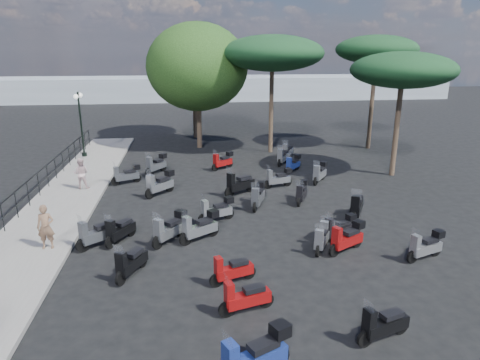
{
  "coord_description": "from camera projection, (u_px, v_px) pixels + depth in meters",
  "views": [
    {
      "loc": [
        -0.83,
        -14.96,
        6.71
      ],
      "look_at": [
        1.34,
        2.77,
        1.2
      ],
      "focal_mm": 32.0,
      "sensor_mm": 36.0,
      "label": 1
    }
  ],
  "objects": [
    {
      "name": "pine_2",
      "position": [
        193.0,
        52.0,
        31.71
      ],
      "size": [
        6.41,
        6.41,
        7.6
      ],
      "color": "#38281E",
      "rests_on": "ground"
    },
    {
      "name": "scooter_23",
      "position": [
        293.0,
        164.0,
        24.14
      ],
      "size": [
        1.1,
        1.21,
        1.19
      ],
      "rotation": [
        0.0,
        0.0,
        2.42
      ],
      "color": "black",
      "rests_on": "ground"
    },
    {
      "name": "sidewalk",
      "position": [
        58.0,
        210.0,
        18.33
      ],
      "size": [
        3.0,
        30.0,
        0.15
      ],
      "primitive_type": "cube",
      "color": "slate",
      "rests_on": "ground"
    },
    {
      "name": "scooter_7",
      "position": [
        232.0,
        271.0,
        12.65
      ],
      "size": [
        1.45,
        0.69,
        1.19
      ],
      "rotation": [
        0.0,
        0.0,
        1.9
      ],
      "color": "black",
      "rests_on": "ground"
    },
    {
      "name": "scooter_5",
      "position": [
        156.0,
        165.0,
        23.82
      ],
      "size": [
        1.15,
        1.44,
        1.35
      ],
      "rotation": [
        0.0,
        0.0,
        2.5
      ],
      "color": "black",
      "rests_on": "ground"
    },
    {
      "name": "scooter_10",
      "position": [
        160.0,
        184.0,
        20.28
      ],
      "size": [
        1.37,
        1.44,
        1.44
      ],
      "rotation": [
        0.0,
        0.0,
        2.39
      ],
      "color": "black",
      "rests_on": "ground"
    },
    {
      "name": "scooter_21",
      "position": [
        302.0,
        193.0,
        19.32
      ],
      "size": [
        0.84,
        1.42,
        1.21
      ],
      "rotation": [
        0.0,
        0.0,
        2.69
      ],
      "color": "black",
      "rests_on": "ground"
    },
    {
      "name": "scooter_2",
      "position": [
        120.0,
        231.0,
        15.32
      ],
      "size": [
        0.96,
        1.44,
        1.29
      ],
      "rotation": [
        0.0,
        0.0,
        2.6
      ],
      "color": "black",
      "rests_on": "ground"
    },
    {
      "name": "pine_0",
      "position": [
        272.0,
        53.0,
        27.07
      ],
      "size": [
        6.54,
        6.54,
        7.57
      ],
      "color": "#38281E",
      "rests_on": "ground"
    },
    {
      "name": "scooter_19",
      "position": [
        347.0,
        238.0,
        14.6
      ],
      "size": [
        1.49,
        0.99,
        1.31
      ],
      "rotation": [
        0.0,
        0.0,
        2.09
      ],
      "color": "black",
      "rests_on": "ground"
    },
    {
      "name": "scooter_3",
      "position": [
        97.0,
        234.0,
        14.98
      ],
      "size": [
        1.4,
        1.15,
        1.36
      ],
      "rotation": [
        0.0,
        0.0,
        2.24
      ],
      "color": "black",
      "rests_on": "ground"
    },
    {
      "name": "scooter_13",
      "position": [
        255.0,
        358.0,
        8.89
      ],
      "size": [
        1.71,
        1.03,
        1.47
      ],
      "rotation": [
        0.0,
        0.0,
        2.03
      ],
      "color": "black",
      "rests_on": "ground"
    },
    {
      "name": "scooter_11",
      "position": [
        223.0,
        161.0,
        24.66
      ],
      "size": [
        1.33,
        1.1,
        1.25
      ],
      "rotation": [
        0.0,
        0.0,
        2.23
      ],
      "color": "black",
      "rests_on": "ground"
    },
    {
      "name": "scooter_17",
      "position": [
        278.0,
        178.0,
        21.43
      ],
      "size": [
        1.51,
        0.67,
        1.23
      ],
      "rotation": [
        0.0,
        0.0,
        1.85
      ],
      "color": "black",
      "rests_on": "ground"
    },
    {
      "name": "scooter_6",
      "position": [
        245.0,
        298.0,
        11.22
      ],
      "size": [
        1.54,
        0.66,
        1.25
      ],
      "rotation": [
        0.0,
        0.0,
        1.84
      ],
      "color": "black",
      "rests_on": "ground"
    },
    {
      "name": "scooter_29",
      "position": [
        283.0,
        157.0,
        25.68
      ],
      "size": [
        1.01,
        1.45,
        1.32
      ],
      "rotation": [
        0.0,
        0.0,
        2.57
      ],
      "color": "black",
      "rests_on": "ground"
    },
    {
      "name": "pine_3",
      "position": [
        403.0,
        70.0,
        22.02
      ],
      "size": [
        5.38,
        5.38,
        6.59
      ],
      "color": "#38281E",
      "rests_on": "ground"
    },
    {
      "name": "railing",
      "position": [
        22.0,
        195.0,
        17.75
      ],
      "size": [
        0.04,
        26.04,
        1.1
      ],
      "color": "black",
      "rests_on": "sidewalk"
    },
    {
      "name": "distant_hills",
      "position": [
        193.0,
        88.0,
        58.5
      ],
      "size": [
        70.0,
        8.0,
        3.0
      ],
      "primitive_type": "cube",
      "color": "gray",
      "rests_on": "ground"
    },
    {
      "name": "broadleaf_tree",
      "position": [
        198.0,
        67.0,
        28.65
      ],
      "size": [
        6.87,
        6.87,
        8.43
      ],
      "color": "#38281E",
      "rests_on": "ground"
    },
    {
      "name": "scooter_18",
      "position": [
        383.0,
        325.0,
        10.13
      ],
      "size": [
        1.52,
        0.71,
        1.25
      ],
      "rotation": [
        0.0,
        0.0,
        1.89
      ],
      "color": "black",
      "rests_on": "ground"
    },
    {
      "name": "lamp_post_2",
      "position": [
        81.0,
        120.0,
        26.52
      ],
      "size": [
        0.32,
        1.19,
        4.03
      ],
      "rotation": [
        0.0,
        0.0,
        -0.03
      ],
      "color": "black",
      "rests_on": "sidewalk"
    },
    {
      "name": "woman",
      "position": [
        46.0,
        227.0,
        14.45
      ],
      "size": [
        0.59,
        0.4,
        1.55
      ],
      "primitive_type": "imported",
      "rotation": [
        0.0,
        0.0,
        0.05
      ],
      "color": "brown",
      "rests_on": "sidewalk"
    },
    {
      "name": "scooter_31",
      "position": [
        288.0,
        152.0,
        27.05
      ],
      "size": [
        1.01,
        1.45,
        1.32
      ],
      "rotation": [
        0.0,
        0.0,
        2.57
      ],
      "color": "black",
      "rests_on": "ground"
    },
    {
      "name": "scooter_22",
      "position": [
        258.0,
        196.0,
        18.71
      ],
      "size": [
        0.83,
        1.6,
        1.33
      ],
      "rotation": [
        0.0,
        0.0,
        2.77
      ],
      "color": "black",
      "rests_on": "ground"
    },
    {
      "name": "scooter_9",
      "position": [
        170.0,
        229.0,
        15.31
      ],
      "size": [
        1.25,
        1.42,
        1.38
      ],
      "rotation": [
        0.0,
        0.0,
        2.44
      ],
      "color": "black",
      "rests_on": "ground"
    },
    {
      "name": "ground",
      "position": [
        214.0,
        233.0,
        16.26
      ],
      "size": [
        120.0,
        120.0,
        0.0
      ],
      "primitive_type": "plane",
      "color": "black",
      "rests_on": "ground"
    },
    {
      "name": "pine_1",
      "position": [
        377.0,
        50.0,
        28.14
      ],
      "size": [
        5.37,
        5.37,
        7.58
      ],
      "color": "#38281E",
      "rests_on": "ground"
    },
    {
      "name": "scooter_14",
      "position": [
        322.0,
        239.0,
        14.71
      ],
      "size": [
        0.87,
        1.34,
        1.19
      ],
      "rotation": [
        0.0,
        0.0,
        2.62
      ],
      "color": "black",
      "rests_on": "ground"
    },
    {
      "name": "scooter_16",
      "position": [
        239.0,
        184.0,
        20.33
      ],
      "size": [
        1.6,
        1.18,
        1.49
      ],
      "rotation": [
        0.0,
        0.0,
        2.18
      ],
      "color": "black",
      "rests_on": "ground"
    },
    {
      "name": "scooter_27",
      "position": [
        339.0,
        228.0,
        15.52
      ],
      "size": [
        1.43,
        0.76,
        1.19
      ],
      "rotation": [
        0.0,
        0.0,
        1.95
      ],
      "color": "black",
      "rests_on": "ground"
    },
    {
      "name": "scooter_30",
      "position": [
        326.0,
        231.0,
        15.43
      ],
      "size": [
        0.87,
        1.34,
        1.19
      ],
      "rotation": [
        0.0,
        0.0,
        2.62
      ],
      "color": "black",
      "rests_on": "ground"
    },
    {
      "name": "scooter_20",
      "position": [
        356.0,
        207.0,
        17.45
      ],
      "size": [
        1.06,
        1.68,
        1.48
      ],
      "rotation": [
        0.0,
        0.0,
        2.63
      ],
      "color": "black",
      "rests_on": "ground"
    },
    {
      "name": "pedestrian_far",
      "position": [
        81.0,
        173.0,
        20.72
      ],
      "size": [
        0.76,
        0.61,
        1.51
      ],
      "primitive_type": "imported",
      "rotation": [
        0.0,
        0.0,
        3.09
      ],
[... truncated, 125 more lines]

